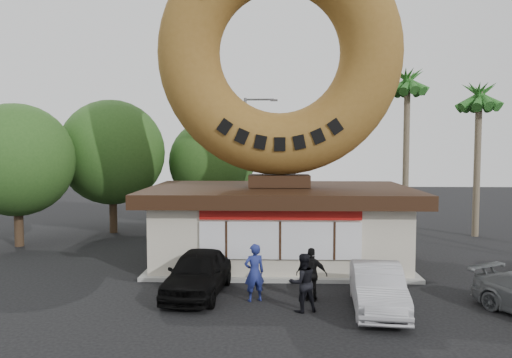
{
  "coord_description": "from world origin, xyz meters",
  "views": [
    {
      "loc": [
        -0.3,
        -15.35,
        5.12
      ],
      "look_at": [
        -0.93,
        4.0,
        3.76
      ],
      "focal_mm": 35.0,
      "sensor_mm": 36.0,
      "label": 1
    }
  ],
  "objects_px": {
    "donut_shop": "(279,222)",
    "street_lamp": "(248,154)",
    "person_left": "(254,272)",
    "giant_donut": "(280,53)",
    "person_center": "(303,283)",
    "person_right": "(312,274)",
    "car_silver": "(378,288)",
    "car_black": "(198,272)"
  },
  "relations": [
    {
      "from": "donut_shop",
      "to": "street_lamp",
      "type": "distance_m",
      "value": 10.54
    },
    {
      "from": "person_left",
      "to": "giant_donut",
      "type": "bearing_deg",
      "value": -120.76
    },
    {
      "from": "person_left",
      "to": "person_center",
      "type": "height_order",
      "value": "person_left"
    },
    {
      "from": "donut_shop",
      "to": "person_right",
      "type": "height_order",
      "value": "donut_shop"
    },
    {
      "from": "street_lamp",
      "to": "car_silver",
      "type": "distance_m",
      "value": 17.25
    },
    {
      "from": "giant_donut",
      "to": "car_silver",
      "type": "distance_m",
      "value": 10.71
    },
    {
      "from": "street_lamp",
      "to": "car_silver",
      "type": "relative_size",
      "value": 1.89
    },
    {
      "from": "giant_donut",
      "to": "person_center",
      "type": "distance_m",
      "value": 10.29
    },
    {
      "from": "donut_shop",
      "to": "car_silver",
      "type": "xyz_separation_m",
      "value": [
        2.96,
        -6.11,
        -1.07
      ]
    },
    {
      "from": "person_center",
      "to": "person_right",
      "type": "relative_size",
      "value": 1.03
    },
    {
      "from": "person_center",
      "to": "car_silver",
      "type": "distance_m",
      "value": 2.34
    },
    {
      "from": "car_black",
      "to": "car_silver",
      "type": "distance_m",
      "value": 5.96
    },
    {
      "from": "car_black",
      "to": "person_right",
      "type": "bearing_deg",
      "value": -3.13
    },
    {
      "from": "donut_shop",
      "to": "street_lamp",
      "type": "height_order",
      "value": "street_lamp"
    },
    {
      "from": "person_center",
      "to": "car_black",
      "type": "relative_size",
      "value": 0.41
    },
    {
      "from": "giant_donut",
      "to": "car_silver",
      "type": "height_order",
      "value": "giant_donut"
    },
    {
      "from": "car_black",
      "to": "donut_shop",
      "type": "bearing_deg",
      "value": 64.61
    },
    {
      "from": "donut_shop",
      "to": "car_silver",
      "type": "distance_m",
      "value": 6.88
    },
    {
      "from": "person_center",
      "to": "person_right",
      "type": "distance_m",
      "value": 1.13
    },
    {
      "from": "person_right",
      "to": "car_silver",
      "type": "distance_m",
      "value": 2.14
    },
    {
      "from": "person_left",
      "to": "car_black",
      "type": "bearing_deg",
      "value": -40.78
    },
    {
      "from": "donut_shop",
      "to": "car_black",
      "type": "distance_m",
      "value": 5.57
    },
    {
      "from": "car_silver",
      "to": "person_right",
      "type": "bearing_deg",
      "value": 162.16
    },
    {
      "from": "street_lamp",
      "to": "car_black",
      "type": "relative_size",
      "value": 1.81
    },
    {
      "from": "person_left",
      "to": "person_right",
      "type": "xyz_separation_m",
      "value": [
        1.87,
        0.09,
        -0.07
      ]
    },
    {
      "from": "person_left",
      "to": "car_silver",
      "type": "height_order",
      "value": "person_left"
    },
    {
      "from": "street_lamp",
      "to": "person_left",
      "type": "distance_m",
      "value": 15.82
    },
    {
      "from": "donut_shop",
      "to": "street_lamp",
      "type": "relative_size",
      "value": 1.4
    },
    {
      "from": "donut_shop",
      "to": "person_center",
      "type": "bearing_deg",
      "value": -84.27
    },
    {
      "from": "car_silver",
      "to": "person_left",
      "type": "bearing_deg",
      "value": 174.18
    },
    {
      "from": "giant_donut",
      "to": "person_right",
      "type": "xyz_separation_m",
      "value": [
        0.99,
        -5.3,
        -8.09
      ]
    },
    {
      "from": "donut_shop",
      "to": "person_right",
      "type": "relative_size",
      "value": 6.42
    },
    {
      "from": "person_right",
      "to": "car_black",
      "type": "height_order",
      "value": "person_right"
    },
    {
      "from": "donut_shop",
      "to": "person_right",
      "type": "distance_m",
      "value": 5.45
    },
    {
      "from": "person_center",
      "to": "car_black",
      "type": "bearing_deg",
      "value": -44.51
    },
    {
      "from": "car_black",
      "to": "car_silver",
      "type": "xyz_separation_m",
      "value": [
        5.78,
        -1.42,
        -0.06
      ]
    },
    {
      "from": "person_left",
      "to": "car_black",
      "type": "relative_size",
      "value": 0.43
    },
    {
      "from": "giant_donut",
      "to": "person_right",
      "type": "distance_m",
      "value": 9.72
    },
    {
      "from": "street_lamp",
      "to": "person_left",
      "type": "relative_size",
      "value": 4.23
    },
    {
      "from": "person_center",
      "to": "person_right",
      "type": "bearing_deg",
      "value": -127.35
    },
    {
      "from": "giant_donut",
      "to": "person_center",
      "type": "relative_size",
      "value": 5.73
    },
    {
      "from": "person_left",
      "to": "donut_shop",
      "type": "bearing_deg",
      "value": -120.79
    }
  ]
}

